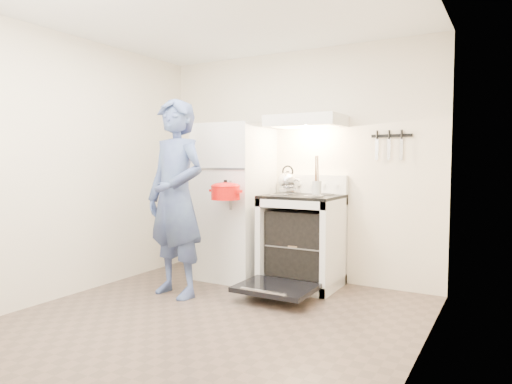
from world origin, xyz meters
TOP-DOWN VIEW (x-y plane):
  - floor at (0.00, 0.00)m, footprint 3.60×3.60m
  - back_wall at (0.00, 1.80)m, footprint 3.20×0.02m
  - refrigerator at (-0.58, 1.45)m, footprint 0.70×0.70m
  - stove_body at (0.23, 1.48)m, footprint 0.76×0.65m
  - cooktop at (0.23, 1.48)m, footprint 0.76×0.65m
  - backsplash at (0.23, 1.76)m, footprint 0.76×0.07m
  - oven_door at (0.23, 0.88)m, footprint 0.70×0.54m
  - oven_rack at (0.23, 1.48)m, footprint 0.60×0.52m
  - range_hood at (0.23, 1.55)m, footprint 0.76×0.50m
  - knife_strip at (1.05, 1.79)m, footprint 0.40×0.02m
  - pizza_stone at (0.24, 1.38)m, footprint 0.32×0.32m
  - tea_kettle at (-0.01, 1.62)m, footprint 0.25×0.20m
  - utensil_jar at (0.48, 1.24)m, footprint 0.11×0.11m
  - person at (-0.70, 0.58)m, footprint 0.75×0.55m
  - dutch_oven at (-0.36, 0.93)m, footprint 0.36×0.29m

SIDE VIEW (x-z plane):
  - floor at x=0.00m, z-range 0.00..0.00m
  - oven_door at x=0.23m, z-range 0.10..0.15m
  - oven_rack at x=0.23m, z-range 0.43..0.45m
  - pizza_stone at x=0.24m, z-range 0.45..0.46m
  - stove_body at x=0.23m, z-range 0.00..0.92m
  - refrigerator at x=-0.58m, z-range 0.00..1.70m
  - cooktop at x=0.23m, z-range 0.92..0.95m
  - person at x=-0.70m, z-range 0.00..1.89m
  - dutch_oven at x=-0.36m, z-range 0.87..1.10m
  - utensil_jar at x=0.48m, z-range 0.98..1.11m
  - backsplash at x=0.23m, z-range 0.95..1.15m
  - tea_kettle at x=-0.01m, z-range 0.95..1.25m
  - back_wall at x=0.00m, z-range 0.00..2.50m
  - knife_strip at x=1.05m, z-range 1.54..1.56m
  - range_hood at x=0.23m, z-range 1.65..1.77m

